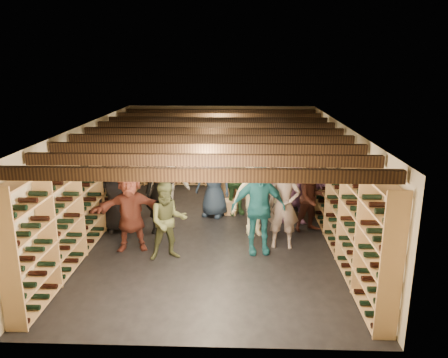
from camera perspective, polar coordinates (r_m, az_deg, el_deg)
ground at (r=9.79m, az=-1.36°, el=-7.04°), size 8.00×8.00×0.00m
walls at (r=9.40m, az=-1.40°, el=-0.26°), size 5.52×8.02×2.40m
ceiling at (r=9.15m, az=-1.45°, el=7.00°), size 5.50×8.00×0.01m
ceiling_joists at (r=9.17m, az=-1.45°, el=6.13°), size 5.40×7.12×0.18m
wine_rack_left at (r=9.92m, az=-16.39°, el=-0.80°), size 0.32×7.50×2.15m
wine_rack_right at (r=9.63m, az=14.05°, el=-1.11°), size 0.32×7.50×2.15m
wine_rack_back at (r=13.15m, az=-0.40°, el=3.70°), size 4.70×0.30×2.15m
crate_stack_left at (r=11.67m, az=0.21°, el=-1.10°), size 0.57×0.46×0.85m
crate_stack_right at (r=10.93m, az=0.32°, el=-3.64°), size 0.56×0.44×0.34m
crate_loose at (r=12.23m, az=2.83°, el=-2.01°), size 0.54×0.40×0.17m
person_0 at (r=9.98m, az=-13.96°, el=-2.16°), size 0.89×0.69×1.61m
person_1 at (r=9.58m, az=-8.24°, el=-1.74°), size 0.71×0.49×1.88m
person_2 at (r=8.38m, az=-7.33°, el=-5.47°), size 0.88×0.77×1.53m
person_3 at (r=9.38m, az=4.16°, el=-2.13°), size 1.36×1.12×1.83m
person_4 at (r=8.57m, az=4.49°, el=-3.84°), size 1.13×0.59×1.84m
person_5 at (r=8.89m, az=-12.12°, el=-4.06°), size 1.58×0.68×1.65m
person_6 at (r=10.57m, az=-1.37°, el=-0.19°), size 1.03×0.86×1.79m
person_7 at (r=8.87m, az=7.83°, el=-3.47°), size 0.69×0.48×1.78m
person_8 at (r=9.85m, az=11.47°, el=-2.46°), size 0.90×0.81×1.54m
person_9 at (r=10.87m, az=-7.37°, el=-0.12°), size 1.26×1.01×1.71m
person_10 at (r=10.73m, az=1.47°, el=-0.27°), size 1.06×0.70×1.68m
person_11 at (r=10.29m, az=9.17°, el=-0.99°), size 1.66×0.68×1.74m
person_12 at (r=10.77m, az=8.19°, el=0.20°), size 1.05×0.82×1.89m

